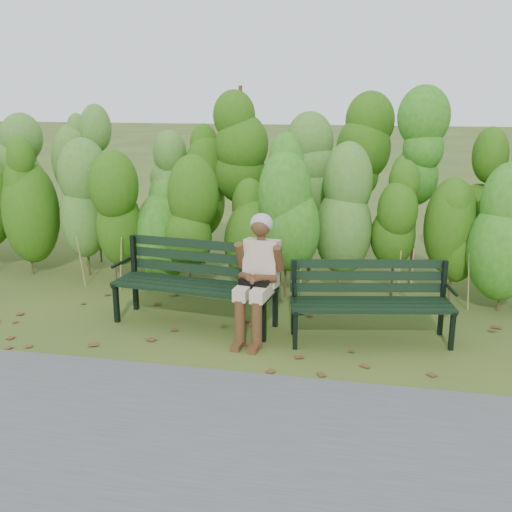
# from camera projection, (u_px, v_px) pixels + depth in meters

# --- Properties ---
(ground) EXTENTS (80.00, 80.00, 0.00)m
(ground) POSITION_uv_depth(u_px,v_px,m) (249.00, 333.00, 6.36)
(ground) COLOR #354B1C
(footpath) EXTENTS (60.00, 2.50, 0.01)m
(footpath) POSITION_uv_depth(u_px,v_px,m) (185.00, 449.00, 4.28)
(footpath) COLOR #474749
(footpath) RESTS_ON ground
(hedge_band) EXTENTS (11.04, 1.67, 2.42)m
(hedge_band) POSITION_uv_depth(u_px,v_px,m) (279.00, 188.00, 7.78)
(hedge_band) COLOR #47381E
(hedge_band) RESTS_ON ground
(leaf_litter) EXTENTS (5.71, 2.26, 0.01)m
(leaf_litter) POSITION_uv_depth(u_px,v_px,m) (288.00, 336.00, 6.25)
(leaf_litter) COLOR brown
(leaf_litter) RESTS_ON ground
(bench_left) EXTENTS (1.84, 0.79, 0.89)m
(bench_left) POSITION_uv_depth(u_px,v_px,m) (198.00, 276.00, 6.53)
(bench_left) COLOR black
(bench_left) RESTS_ON ground
(bench_right) EXTENTS (1.68, 0.81, 0.81)m
(bench_right) POSITION_uv_depth(u_px,v_px,m) (370.00, 295.00, 6.09)
(bench_right) COLOR black
(bench_right) RESTS_ON ground
(seated_woman) EXTENTS (0.52, 0.76, 1.28)m
(seated_woman) POSITION_uv_depth(u_px,v_px,m) (258.00, 269.00, 6.09)
(seated_woman) COLOR tan
(seated_woman) RESTS_ON ground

